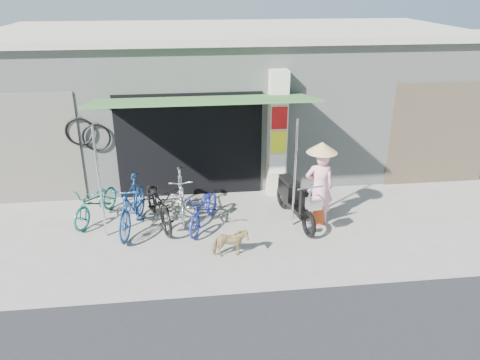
{
  "coord_description": "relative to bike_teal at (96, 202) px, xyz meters",
  "views": [
    {
      "loc": [
        -1.25,
        -7.89,
        4.86
      ],
      "look_at": [
        -0.2,
        1.0,
        1.0
      ],
      "focal_mm": 35.0,
      "sensor_mm": 36.0,
      "label": 1
    }
  ],
  "objects": [
    {
      "name": "nun",
      "position": [
        4.74,
        -0.68,
        0.48
      ],
      "size": [
        0.66,
        0.64,
        1.83
      ],
      "rotation": [
        0.0,
        0.0,
        2.98
      ],
      "color": "#FFABBA",
      "rests_on": "ground"
    },
    {
      "name": "bike_navy",
      "position": [
        2.31,
        -0.58,
        0.0
      ],
      "size": [
        1.12,
        1.68,
        0.84
      ],
      "primitive_type": "imported",
      "rotation": [
        0.0,
        0.0,
        -0.39
      ],
      "color": "#222E9E",
      "rests_on": "ground"
    },
    {
      "name": "bike_blue",
      "position": [
        0.82,
        -0.52,
        0.14
      ],
      "size": [
        0.85,
        1.92,
        1.12
      ],
      "primitive_type": "imported",
      "rotation": [
        0.0,
        0.0,
        -0.18
      ],
      "color": "navy",
      "rests_on": "ground"
    },
    {
      "name": "ground",
      "position": [
        3.28,
        -1.51,
        -0.42
      ],
      "size": [
        80.0,
        80.0,
        0.0
      ],
      "primitive_type": "plane",
      "color": "gray",
      "rests_on": "ground"
    },
    {
      "name": "street_dog",
      "position": [
        2.73,
        -1.82,
        -0.13
      ],
      "size": [
        0.7,
        0.35,
        0.57
      ],
      "primitive_type": "imported",
      "rotation": [
        0.0,
        0.0,
        1.64
      ],
      "color": "tan",
      "rests_on": "ground"
    },
    {
      "name": "bike_silver",
      "position": [
        1.83,
        -0.07,
        0.11
      ],
      "size": [
        0.57,
        1.77,
        1.05
      ],
      "primitive_type": "imported",
      "rotation": [
        0.0,
        0.0,
        0.04
      ],
      "color": "silver",
      "rests_on": "ground"
    },
    {
      "name": "moped",
      "position": [
        4.25,
        -0.54,
        0.08
      ],
      "size": [
        0.66,
        1.92,
        1.1
      ],
      "rotation": [
        0.0,
        0.0,
        0.19
      ],
      "color": "black",
      "rests_on": "ground"
    },
    {
      "name": "bike_black",
      "position": [
        1.36,
        -0.33,
        0.07
      ],
      "size": [
        1.19,
        1.98,
        0.98
      ],
      "primitive_type": "imported",
      "rotation": [
        0.0,
        0.0,
        0.31
      ],
      "color": "black",
      "rests_on": "ground"
    },
    {
      "name": "bike_teal",
      "position": [
        0.0,
        0.0,
        0.0
      ],
      "size": [
        1.15,
        1.68,
        0.83
      ],
      "primitive_type": "imported",
      "rotation": [
        0.0,
        0.0,
        -0.42
      ],
      "color": "#19725F",
      "rests_on": "ground"
    },
    {
      "name": "neighbour_right",
      "position": [
        8.28,
        1.08,
        0.88
      ],
      "size": [
        2.6,
        0.06,
        2.6
      ],
      "primitive_type": "cube",
      "color": "brown",
      "rests_on": "ground"
    },
    {
      "name": "shop_pillar",
      "position": [
        4.13,
        0.94,
        1.08
      ],
      "size": [
        0.42,
        0.44,
        3.0
      ],
      "color": "beige",
      "rests_on": "ground"
    },
    {
      "name": "neighbour_left",
      "position": [
        -1.72,
        1.08,
        0.88
      ],
      "size": [
        2.6,
        0.06,
        2.6
      ],
      "primitive_type": "cube",
      "color": "#6B665B",
      "rests_on": "ground"
    },
    {
      "name": "awning",
      "position": [
        2.37,
        0.12,
        2.1
      ],
      "size": [
        4.6,
        1.88,
        2.72
      ],
      "color": "#32612B",
      "rests_on": "ground"
    },
    {
      "name": "bicycle_shop",
      "position": [
        3.27,
        3.59,
        1.42
      ],
      "size": [
        12.3,
        5.3,
        3.66
      ],
      "color": "#959A92",
      "rests_on": "ground"
    }
  ]
}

